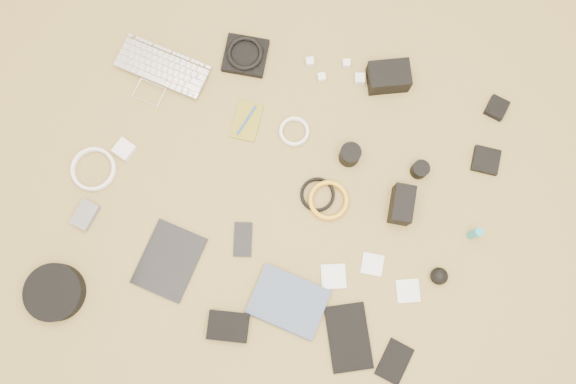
% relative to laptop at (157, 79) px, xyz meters
% --- Properties ---
extents(room_shell, '(4.04, 4.04, 2.58)m').
position_rel_laptop_xyz_m(room_shell, '(0.49, -0.33, 1.24)').
color(room_shell, olive).
rests_on(room_shell, ground).
extents(laptop, '(0.36, 0.29, 0.03)m').
position_rel_laptop_xyz_m(laptop, '(0.00, 0.00, 0.00)').
color(laptop, silver).
rests_on(laptop, ground).
extents(headphone_pouch, '(0.15, 0.14, 0.03)m').
position_rel_laptop_xyz_m(headphone_pouch, '(0.29, 0.15, 0.00)').
color(headphone_pouch, black).
rests_on(headphone_pouch, ground).
extents(headphones, '(0.16, 0.16, 0.02)m').
position_rel_laptop_xyz_m(headphones, '(0.29, 0.15, 0.02)').
color(headphones, black).
rests_on(headphones, headphone_pouch).
extents(charger_a, '(0.04, 0.04, 0.03)m').
position_rel_laptop_xyz_m(charger_a, '(0.51, 0.17, 0.00)').
color(charger_a, white).
rests_on(charger_a, ground).
extents(charger_b, '(0.03, 0.03, 0.03)m').
position_rel_laptop_xyz_m(charger_b, '(0.64, 0.19, -0.00)').
color(charger_b, white).
rests_on(charger_b, ground).
extents(charger_c, '(0.04, 0.04, 0.03)m').
position_rel_laptop_xyz_m(charger_c, '(0.70, 0.14, 0.00)').
color(charger_c, white).
rests_on(charger_c, ground).
extents(charger_d, '(0.03, 0.03, 0.03)m').
position_rel_laptop_xyz_m(charger_d, '(0.56, 0.12, -0.00)').
color(charger_d, white).
rests_on(charger_d, ground).
extents(dslr_camera, '(0.16, 0.13, 0.08)m').
position_rel_laptop_xyz_m(dslr_camera, '(0.79, 0.15, 0.03)').
color(dslr_camera, black).
rests_on(dslr_camera, ground).
extents(lens_pouch, '(0.08, 0.09, 0.03)m').
position_rel_laptop_xyz_m(lens_pouch, '(1.18, 0.13, 0.00)').
color(lens_pouch, black).
rests_on(lens_pouch, ground).
extents(notebook_olive, '(0.09, 0.14, 0.01)m').
position_rel_laptop_xyz_m(notebook_olive, '(0.34, -0.09, -0.01)').
color(notebook_olive, olive).
rests_on(notebook_olive, ground).
extents(pen_blue, '(0.05, 0.11, 0.01)m').
position_rel_laptop_xyz_m(pen_blue, '(0.34, -0.09, -0.00)').
color(pen_blue, '#143EA5').
rests_on(pen_blue, notebook_olive).
extents(cable_white_a, '(0.14, 0.14, 0.01)m').
position_rel_laptop_xyz_m(cable_white_a, '(0.51, -0.09, -0.01)').
color(cable_white_a, white).
rests_on(cable_white_a, ground).
extents(lens_a, '(0.08, 0.08, 0.08)m').
position_rel_laptop_xyz_m(lens_a, '(0.71, -0.14, 0.03)').
color(lens_a, black).
rests_on(lens_a, ground).
extents(lens_b, '(0.08, 0.08, 0.05)m').
position_rel_laptop_xyz_m(lens_b, '(0.95, -0.14, 0.01)').
color(lens_b, black).
rests_on(lens_b, ground).
extents(card_reader, '(0.09, 0.09, 0.02)m').
position_rel_laptop_xyz_m(card_reader, '(1.17, -0.06, -0.00)').
color(card_reader, black).
rests_on(card_reader, ground).
extents(power_brick, '(0.08, 0.08, 0.03)m').
position_rel_laptop_xyz_m(power_brick, '(-0.05, -0.27, 0.00)').
color(power_brick, white).
rests_on(power_brick, ground).
extents(cable_white_b, '(0.17, 0.17, 0.01)m').
position_rel_laptop_xyz_m(cable_white_b, '(-0.13, -0.36, -0.01)').
color(cable_white_b, white).
rests_on(cable_white_b, ground).
extents(cable_black, '(0.13, 0.13, 0.01)m').
position_rel_laptop_xyz_m(cable_black, '(0.63, -0.29, -0.01)').
color(cable_black, black).
rests_on(cable_black, ground).
extents(cable_yellow, '(0.16, 0.16, 0.02)m').
position_rel_laptop_xyz_m(cable_yellow, '(0.67, -0.31, -0.01)').
color(cable_yellow, gold).
rests_on(cable_yellow, ground).
extents(flash, '(0.07, 0.12, 0.09)m').
position_rel_laptop_xyz_m(flash, '(0.91, -0.28, 0.03)').
color(flash, black).
rests_on(flash, ground).
extents(lens_cleaner, '(0.04, 0.04, 0.09)m').
position_rel_laptop_xyz_m(lens_cleaner, '(1.16, -0.33, 0.03)').
color(lens_cleaner, teal).
rests_on(lens_cleaner, ground).
extents(battery_charger, '(0.08, 0.11, 0.03)m').
position_rel_laptop_xyz_m(battery_charger, '(-0.12, -0.51, 0.00)').
color(battery_charger, slate).
rests_on(battery_charger, ground).
extents(tablet, '(0.22, 0.26, 0.01)m').
position_rel_laptop_xyz_m(tablet, '(0.19, -0.61, -0.01)').
color(tablet, black).
rests_on(tablet, ground).
extents(phone, '(0.08, 0.12, 0.01)m').
position_rel_laptop_xyz_m(phone, '(0.41, -0.49, -0.01)').
color(phone, black).
rests_on(phone, ground).
extents(filter_case_left, '(0.10, 0.10, 0.01)m').
position_rel_laptop_xyz_m(filter_case_left, '(0.73, -0.55, -0.01)').
color(filter_case_left, silver).
rests_on(filter_case_left, ground).
extents(filter_case_mid, '(0.07, 0.07, 0.01)m').
position_rel_laptop_xyz_m(filter_case_mid, '(0.85, -0.49, -0.01)').
color(filter_case_mid, silver).
rests_on(filter_case_mid, ground).
extents(filter_case_right, '(0.09, 0.09, 0.01)m').
position_rel_laptop_xyz_m(filter_case_right, '(0.98, -0.55, -0.01)').
color(filter_case_right, silver).
rests_on(filter_case_right, ground).
extents(air_blower, '(0.08, 0.08, 0.06)m').
position_rel_laptop_xyz_m(air_blower, '(1.07, -0.48, 0.02)').
color(air_blower, black).
rests_on(air_blower, ground).
extents(headphone_case, '(0.21, 0.21, 0.05)m').
position_rel_laptop_xyz_m(headphone_case, '(-0.15, -0.78, 0.01)').
color(headphone_case, black).
rests_on(headphone_case, ground).
extents(drive_case, '(0.14, 0.10, 0.03)m').
position_rel_laptop_xyz_m(drive_case, '(0.43, -0.77, 0.00)').
color(drive_case, black).
rests_on(drive_case, ground).
extents(paperback, '(0.26, 0.22, 0.02)m').
position_rel_laptop_xyz_m(paperback, '(0.58, -0.75, -0.00)').
color(paperback, '#3D4C67').
rests_on(paperback, ground).
extents(notebook_black_a, '(0.19, 0.24, 0.02)m').
position_rel_laptop_xyz_m(notebook_black_a, '(0.81, -0.73, -0.01)').
color(notebook_black_a, black).
rests_on(notebook_black_a, ground).
extents(notebook_black_b, '(0.12, 0.15, 0.01)m').
position_rel_laptop_xyz_m(notebook_black_b, '(0.97, -0.78, -0.01)').
color(notebook_black_b, black).
rests_on(notebook_black_b, ground).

